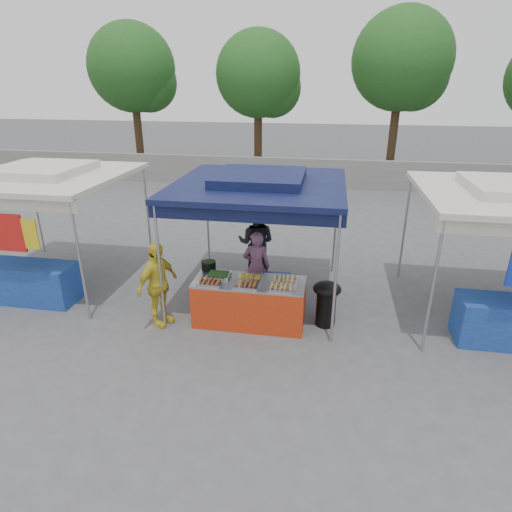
% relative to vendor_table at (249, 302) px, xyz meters
% --- Properties ---
extents(ground_plane, '(80.00, 80.00, 0.00)m').
position_rel_vendor_table_xyz_m(ground_plane, '(0.00, 0.10, -0.43)').
color(ground_plane, '#4F4E51').
extents(back_wall, '(40.00, 0.25, 1.20)m').
position_rel_vendor_table_xyz_m(back_wall, '(0.00, 11.10, 0.17)').
color(back_wall, slate).
rests_on(back_wall, ground_plane).
extents(main_canopy, '(3.20, 3.20, 2.57)m').
position_rel_vendor_table_xyz_m(main_canopy, '(0.00, 1.07, 1.94)').
color(main_canopy, '#A4A4AB').
rests_on(main_canopy, ground_plane).
extents(neighbor_stall_left, '(3.20, 3.20, 2.57)m').
position_rel_vendor_table_xyz_m(neighbor_stall_left, '(-4.50, 0.67, 1.18)').
color(neighbor_stall_left, '#A4A4AB').
rests_on(neighbor_stall_left, ground_plane).
extents(tree_0, '(3.86, 3.86, 6.63)m').
position_rel_vendor_table_xyz_m(tree_0, '(-7.62, 12.93, 4.11)').
color(tree_0, '#392615').
rests_on(tree_0, ground_plane).
extents(tree_1, '(3.67, 3.63, 6.24)m').
position_rel_vendor_table_xyz_m(tree_1, '(-1.88, 12.93, 3.84)').
color(tree_1, '#392615').
rests_on(tree_1, ground_plane).
extents(tree_2, '(4.07, 4.07, 7.00)m').
position_rel_vendor_table_xyz_m(tree_2, '(4.04, 13.25, 4.36)').
color(tree_2, '#392615').
rests_on(tree_2, ground_plane).
extents(vendor_table, '(2.00, 0.80, 0.85)m').
position_rel_vendor_table_xyz_m(vendor_table, '(0.00, 0.00, 0.00)').
color(vendor_table, '#AA2C0F').
rests_on(vendor_table, ground_plane).
extents(food_tray_fl, '(0.42, 0.30, 0.07)m').
position_rel_vendor_table_xyz_m(food_tray_fl, '(-0.66, -0.24, 0.46)').
color(food_tray_fl, '#AFAFB3').
rests_on(food_tray_fl, vendor_table).
extents(food_tray_fm, '(0.42, 0.30, 0.07)m').
position_rel_vendor_table_xyz_m(food_tray_fm, '(-0.01, -0.24, 0.46)').
color(food_tray_fm, '#AFAFB3').
rests_on(food_tray_fm, vendor_table).
extents(food_tray_fr, '(0.42, 0.30, 0.07)m').
position_rel_vendor_table_xyz_m(food_tray_fr, '(0.60, -0.24, 0.46)').
color(food_tray_fr, '#AFAFB3').
rests_on(food_tray_fr, vendor_table).
extents(food_tray_bl, '(0.42, 0.30, 0.07)m').
position_rel_vendor_table_xyz_m(food_tray_bl, '(-0.59, 0.09, 0.46)').
color(food_tray_bl, '#AFAFB3').
rests_on(food_tray_bl, vendor_table).
extents(food_tray_bm, '(0.42, 0.30, 0.07)m').
position_rel_vendor_table_xyz_m(food_tray_bm, '(0.00, 0.08, 0.46)').
color(food_tray_bm, '#AFAFB3').
rests_on(food_tray_bm, vendor_table).
extents(food_tray_br, '(0.42, 0.30, 0.07)m').
position_rel_vendor_table_xyz_m(food_tray_br, '(0.64, 0.08, 0.46)').
color(food_tray_br, '#AFAFB3').
rests_on(food_tray_br, vendor_table).
extents(cooking_pot, '(0.27, 0.27, 0.16)m').
position_rel_vendor_table_xyz_m(cooking_pot, '(-0.85, 0.37, 0.50)').
color(cooking_pot, black).
rests_on(cooking_pot, vendor_table).
extents(skewer_cup, '(0.08, 0.08, 0.10)m').
position_rel_vendor_table_xyz_m(skewer_cup, '(-0.12, -0.28, 0.48)').
color(skewer_cup, '#A4A4AB').
rests_on(skewer_cup, vendor_table).
extents(wok_burner, '(0.51, 0.51, 0.85)m').
position_rel_vendor_table_xyz_m(wok_burner, '(1.38, 0.16, 0.08)').
color(wok_burner, black).
rests_on(wok_burner, ground_plane).
extents(crate_left, '(0.54, 0.38, 0.32)m').
position_rel_vendor_table_xyz_m(crate_left, '(-0.39, 0.55, -0.26)').
color(crate_left, navy).
rests_on(crate_left, ground_plane).
extents(crate_right, '(0.55, 0.39, 0.33)m').
position_rel_vendor_table_xyz_m(crate_right, '(0.40, 0.73, -0.26)').
color(crate_right, navy).
rests_on(crate_right, ground_plane).
extents(crate_stacked, '(0.53, 0.37, 0.32)m').
position_rel_vendor_table_xyz_m(crate_stacked, '(0.40, 0.73, 0.07)').
color(crate_stacked, navy).
rests_on(crate_stacked, crate_right).
extents(vendor_woman, '(0.57, 0.40, 1.48)m').
position_rel_vendor_table_xyz_m(vendor_woman, '(-0.02, 0.88, 0.32)').
color(vendor_woman, '#784C6C').
rests_on(vendor_woman, ground_plane).
extents(helper_man, '(0.89, 0.72, 1.73)m').
position_rel_vendor_table_xyz_m(helper_man, '(-0.20, 1.89, 0.44)').
color(helper_man, black).
rests_on(helper_man, ground_plane).
extents(customer_person, '(0.73, 1.01, 1.59)m').
position_rel_vendor_table_xyz_m(customer_person, '(-1.60, -0.32, 0.37)').
color(customer_person, gold).
rests_on(customer_person, ground_plane).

